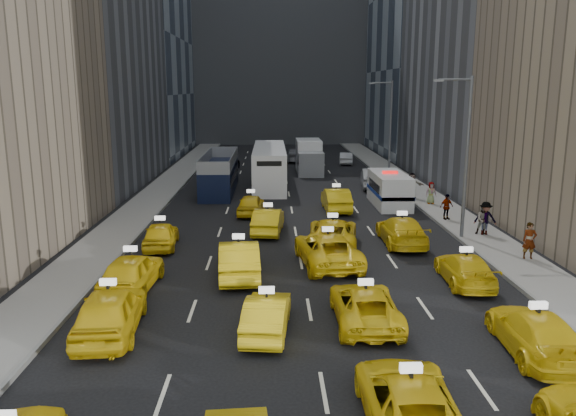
# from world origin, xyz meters

# --- Properties ---
(ground) EXTENTS (160.00, 160.00, 0.00)m
(ground) POSITION_xyz_m (0.00, 0.00, 0.00)
(ground) COLOR black
(ground) RESTS_ON ground
(sidewalk_west) EXTENTS (3.00, 90.00, 0.15)m
(sidewalk_west) POSITION_xyz_m (-10.50, 25.00, 0.07)
(sidewalk_west) COLOR gray
(sidewalk_west) RESTS_ON ground
(sidewalk_east) EXTENTS (3.00, 90.00, 0.15)m
(sidewalk_east) POSITION_xyz_m (10.50, 25.00, 0.07)
(sidewalk_east) COLOR gray
(sidewalk_east) RESTS_ON ground
(curb_west) EXTENTS (0.15, 90.00, 0.18)m
(curb_west) POSITION_xyz_m (-9.05, 25.00, 0.09)
(curb_west) COLOR slate
(curb_west) RESTS_ON ground
(curb_east) EXTENTS (0.15, 90.00, 0.18)m
(curb_east) POSITION_xyz_m (9.05, 25.00, 0.09)
(curb_east) COLOR slate
(curb_east) RESTS_ON ground
(building_backdrop) EXTENTS (30.00, 12.00, 40.00)m
(building_backdrop) POSITION_xyz_m (0.00, 72.00, 20.00)
(building_backdrop) COLOR slate
(building_backdrop) RESTS_ON ground
(streetlight_near) EXTENTS (2.15, 0.22, 9.00)m
(streetlight_near) POSITION_xyz_m (9.18, 12.00, 4.92)
(streetlight_near) COLOR #595B60
(streetlight_near) RESTS_ON ground
(streetlight_far) EXTENTS (2.15, 0.22, 9.00)m
(streetlight_far) POSITION_xyz_m (9.18, 32.00, 4.92)
(streetlight_far) COLOR #595B60
(streetlight_far) RESTS_ON ground
(taxi_2) EXTENTS (2.41, 5.03, 1.39)m
(taxi_2) POSITION_xyz_m (1.98, -5.70, 0.69)
(taxi_2) COLOR yellow
(taxi_2) RESTS_ON ground
(taxi_4) EXTENTS (2.33, 5.04, 1.67)m
(taxi_4) POSITION_xyz_m (-7.02, 0.03, 0.84)
(taxi_4) COLOR yellow
(taxi_4) RESTS_ON ground
(taxi_5) EXTENTS (1.83, 4.20, 1.34)m
(taxi_5) POSITION_xyz_m (-1.62, -0.03, 0.67)
(taxi_5) COLOR yellow
(taxi_5) RESTS_ON ground
(taxi_6) EXTENTS (2.26, 4.84, 1.34)m
(taxi_6) POSITION_xyz_m (1.93, 0.69, 0.67)
(taxi_6) COLOR yellow
(taxi_6) RESTS_ON ground
(taxi_7) EXTENTS (2.27, 5.02, 1.43)m
(taxi_7) POSITION_xyz_m (6.99, -1.88, 0.71)
(taxi_7) COLOR yellow
(taxi_7) RESTS_ON ground
(taxi_8) EXTENTS (2.18, 4.77, 1.59)m
(taxi_8) POSITION_xyz_m (-7.33, 4.37, 0.79)
(taxi_8) COLOR yellow
(taxi_8) RESTS_ON ground
(taxi_9) EXTENTS (2.11, 5.13, 1.65)m
(taxi_9) POSITION_xyz_m (-2.91, 5.98, 0.83)
(taxi_9) COLOR yellow
(taxi_9) RESTS_ON ground
(taxi_10) EXTENTS (3.20, 5.85, 1.55)m
(taxi_10) POSITION_xyz_m (1.26, 7.54, 0.78)
(taxi_10) COLOR yellow
(taxi_10) RESTS_ON ground
(taxi_11) EXTENTS (2.07, 4.64, 1.32)m
(taxi_11) POSITION_xyz_m (6.97, 4.73, 0.66)
(taxi_11) COLOR yellow
(taxi_11) RESTS_ON ground
(taxi_12) EXTENTS (1.94, 4.23, 1.40)m
(taxi_12) POSITION_xyz_m (-7.33, 10.77, 0.70)
(taxi_12) COLOR yellow
(taxi_12) RESTS_ON ground
(taxi_13) EXTENTS (2.00, 4.61, 1.47)m
(taxi_13) POSITION_xyz_m (-1.62, 13.71, 0.74)
(taxi_13) COLOR yellow
(taxi_13) RESTS_ON ground
(taxi_14) EXTENTS (3.26, 5.79, 1.53)m
(taxi_14) POSITION_xyz_m (1.83, 10.62, 0.76)
(taxi_14) COLOR yellow
(taxi_14) RESTS_ON ground
(taxi_15) EXTENTS (2.17, 5.24, 1.51)m
(taxi_15) POSITION_xyz_m (5.65, 11.07, 0.76)
(taxi_15) COLOR yellow
(taxi_15) RESTS_ON ground
(taxi_16) EXTENTS (1.96, 4.18, 1.38)m
(taxi_16) POSITION_xyz_m (-2.80, 18.65, 0.69)
(taxi_16) COLOR yellow
(taxi_16) RESTS_ON ground
(taxi_17) EXTENTS (1.75, 4.80, 1.57)m
(taxi_17) POSITION_xyz_m (3.07, 19.69, 0.79)
(taxi_17) COLOR yellow
(taxi_17) RESTS_ON ground
(nypd_van) EXTENTS (2.95, 6.09, 2.51)m
(nypd_van) POSITION_xyz_m (7.12, 21.36, 1.14)
(nypd_van) COLOR silver
(nypd_van) RESTS_ON ground
(double_decker) EXTENTS (3.05, 10.75, 3.09)m
(double_decker) POSITION_xyz_m (-5.64, 27.46, 1.53)
(double_decker) COLOR black
(double_decker) RESTS_ON ground
(city_bus) EXTENTS (3.55, 13.11, 3.35)m
(city_bus) POSITION_xyz_m (-1.56, 30.32, 1.66)
(city_bus) COLOR silver
(city_bus) RESTS_ON ground
(box_truck) EXTENTS (3.10, 7.27, 3.23)m
(box_truck) POSITION_xyz_m (2.40, 37.57, 1.59)
(box_truck) COLOR silver
(box_truck) RESTS_ON ground
(misc_car_0) EXTENTS (2.31, 5.26, 1.68)m
(misc_car_0) POSITION_xyz_m (7.21, 28.67, 0.84)
(misc_car_0) COLOR #929499
(misc_car_0) RESTS_ON ground
(misc_car_1) EXTENTS (2.70, 4.98, 1.32)m
(misc_car_1) POSITION_xyz_m (-6.00, 39.60, 0.66)
(misc_car_1) COLOR black
(misc_car_1) RESTS_ON ground
(misc_car_2) EXTENTS (2.17, 5.25, 1.52)m
(misc_car_2) POSITION_xyz_m (1.31, 46.35, 0.76)
(misc_car_2) COLOR gray
(misc_car_2) RESTS_ON ground
(misc_car_3) EXTENTS (1.99, 4.37, 1.45)m
(misc_car_3) POSITION_xyz_m (-2.56, 43.43, 0.73)
(misc_car_3) COLOR black
(misc_car_3) RESTS_ON ground
(misc_car_4) EXTENTS (1.89, 4.16, 1.32)m
(misc_car_4) POSITION_xyz_m (6.97, 43.82, 0.66)
(misc_car_4) COLOR #9FA2A7
(misc_car_4) RESTS_ON ground
(pedestrian_0) EXTENTS (0.72, 0.53, 1.82)m
(pedestrian_0) POSITION_xyz_m (11.18, 7.76, 1.06)
(pedestrian_0) COLOR gray
(pedestrian_0) RESTS_ON sidewalk_east
(pedestrian_1) EXTENTS (0.94, 0.65, 1.75)m
(pedestrian_1) POSITION_xyz_m (10.66, 12.41, 1.03)
(pedestrian_1) COLOR gray
(pedestrian_1) RESTS_ON sidewalk_east
(pedestrian_2) EXTENTS (1.32, 0.80, 1.90)m
(pedestrian_2) POSITION_xyz_m (10.75, 12.41, 1.10)
(pedestrian_2) COLOR gray
(pedestrian_2) RESTS_ON sidewalk_east
(pedestrian_3) EXTENTS (1.05, 0.74, 1.64)m
(pedestrian_3) POSITION_xyz_m (9.71, 16.23, 0.97)
(pedestrian_3) COLOR gray
(pedestrian_3) RESTS_ON sidewalk_east
(pedestrian_4) EXTENTS (0.80, 0.47, 1.58)m
(pedestrian_4) POSITION_xyz_m (10.12, 21.17, 0.94)
(pedestrian_4) COLOR gray
(pedestrian_4) RESTS_ON sidewalk_east
(pedestrian_5) EXTENTS (1.83, 0.72, 1.92)m
(pedestrian_5) POSITION_xyz_m (9.28, 23.42, 1.11)
(pedestrian_5) COLOR gray
(pedestrian_5) RESTS_ON sidewalk_east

